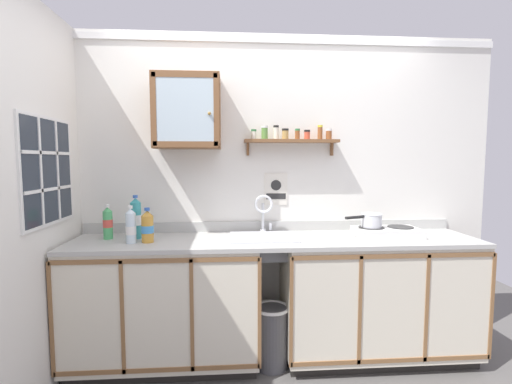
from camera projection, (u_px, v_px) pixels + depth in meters
back_wall at (271, 191)px, 2.93m from camera, size 3.58×0.07×2.48m
side_wall_left at (5, 210)px, 1.90m from camera, size 0.05×3.41×2.48m
lower_cabinet_run at (166, 304)px, 2.64m from camera, size 1.35×0.59×0.90m
lower_cabinet_run_right at (376, 298)px, 2.75m from camera, size 1.43×0.59×0.90m
countertop at (276, 240)px, 2.65m from camera, size 2.94×0.61×0.03m
backsplash at (272, 226)px, 2.92m from camera, size 2.94×0.02×0.08m
sink at (263, 242)px, 2.68m from camera, size 0.49×0.43×0.44m
hot_plate_stove at (387, 232)px, 2.71m from camera, size 0.47×0.27×0.07m
saucepan at (371, 220)px, 2.71m from camera, size 0.30×0.17×0.10m
bottle_soda_green_0 at (108, 223)px, 2.62m from camera, size 0.07×0.07×0.25m
bottle_water_clear_1 at (131, 227)px, 2.49m from camera, size 0.07×0.07×0.26m
bottle_detergent_teal_2 at (136, 218)px, 2.63m from camera, size 0.08×0.08×0.32m
bottle_juice_amber_3 at (147, 227)px, 2.51m from camera, size 0.08×0.08×0.24m
wall_cabinet at (187, 112)px, 2.67m from camera, size 0.49×0.30×0.54m
spice_shelf at (291, 139)px, 2.81m from camera, size 0.73×0.14×0.23m
warning_sign at (276, 189)px, 2.91m from camera, size 0.18×0.01×0.26m
window at (47, 171)px, 2.29m from camera, size 0.03×0.64×0.69m
trash_bin at (272, 336)px, 2.62m from camera, size 0.26×0.26×0.46m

